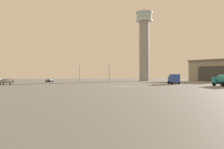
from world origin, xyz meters
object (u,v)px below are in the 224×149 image
light_post_west (79,71)px  traffic_cone_near_left (154,84)px  truck_box_blue (174,79)px  light_post_east (109,72)px  traffic_cone_near_right (67,84)px  truck_fuel_tanker_teal (224,80)px  car_black (50,81)px  control_tower (144,42)px  airplane_silver (2,81)px

light_post_west → traffic_cone_near_left: (30.02, -46.97, -4.77)m
truck_box_blue → light_post_east: size_ratio=0.75×
traffic_cone_near_left → traffic_cone_near_right: 25.45m
truck_box_blue → traffic_cone_near_right: bearing=100.8°
truck_fuel_tanker_teal → car_black: (-57.03, 37.27, -0.92)m
control_tower → traffic_cone_near_left: size_ratio=66.19×
control_tower → traffic_cone_near_right: size_ratio=78.09×
truck_fuel_tanker_teal → light_post_west: bearing=37.7°
car_black → truck_fuel_tanker_teal: bearing=59.4°
traffic_cone_near_right → truck_fuel_tanker_teal: bearing=-11.6°
truck_fuel_tanker_teal → light_post_east: size_ratio=0.90×
truck_box_blue → truck_fuel_tanker_teal: 17.64m
airplane_silver → traffic_cone_near_right: airplane_silver is taller
truck_fuel_tanker_teal → light_post_west: (-46.77, 51.94, 3.42)m
truck_box_blue → light_post_east: bearing=37.4°
truck_fuel_tanker_teal → light_post_east: light_post_east is taller
airplane_silver → truck_box_blue: bearing=4.6°
car_black → traffic_cone_near_left: 51.64m
light_post_west → light_post_east: light_post_west is taller
light_post_west → traffic_cone_near_right: 43.85m
truck_box_blue → car_black: truck_box_blue is taller
truck_box_blue → traffic_cone_near_right: 34.13m
airplane_silver → car_black: 30.37m
airplane_silver → car_black: airplane_silver is taller
control_tower → truck_fuel_tanker_teal: control_tower is taller
control_tower → truck_box_blue: bearing=-84.9°
truck_fuel_tanker_teal → light_post_west: 69.98m
truck_box_blue → car_black: (-48.50, 21.83, -1.01)m
car_black → airplane_silver: bearing=-4.9°
control_tower → truck_fuel_tanker_teal: bearing=-78.6°
airplane_silver → truck_fuel_tanker_teal: bearing=-11.1°
airplane_silver → traffic_cone_near_left: airplane_silver is taller
car_black → light_post_west: light_post_west is taller
control_tower → traffic_cone_near_right: bearing=-117.9°
traffic_cone_near_right → control_tower: bearing=62.1°
control_tower → truck_fuel_tanker_teal: 68.09m
airplane_silver → traffic_cone_near_right: 19.15m
control_tower → light_post_west: control_tower is taller
light_post_west → traffic_cone_near_left: light_post_west is taller
truck_box_blue → traffic_cone_near_left: bearing=141.1°
truck_fuel_tanker_teal → traffic_cone_near_left: 17.52m
car_black → traffic_cone_near_right: 32.39m
airplane_silver → light_post_west: 47.14m
truck_box_blue → traffic_cone_near_right: size_ratio=10.98×
car_black → light_post_west: (10.26, 14.67, 4.34)m
airplane_silver → truck_box_blue: truck_box_blue is taller
truck_fuel_tanker_teal → airplane_silver: bearing=79.0°
car_black → light_post_west: size_ratio=0.51×
light_post_west → light_post_east: bearing=-26.1°
car_black → traffic_cone_near_right: car_black is taller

